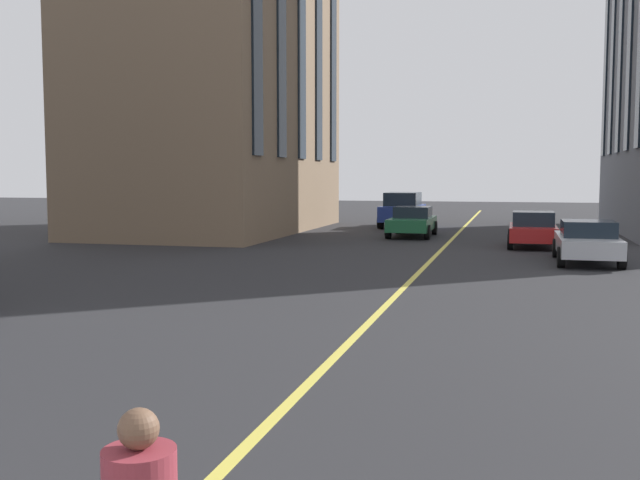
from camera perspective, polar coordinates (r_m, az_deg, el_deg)
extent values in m
cube|color=#D8C64C|center=(20.61, 7.29, -2.83)|extent=(80.00, 0.16, 0.01)
cube|color=#1E6038|center=(34.12, 7.11, 1.26)|extent=(4.40, 1.80, 0.55)
cube|color=#19232D|center=(34.30, 7.17, 2.16)|extent=(1.85, 1.58, 0.50)
cylinder|color=black|center=(32.59, 8.27, 0.59)|extent=(0.64, 0.22, 0.64)
cylinder|color=black|center=(32.83, 5.27, 0.65)|extent=(0.64, 0.22, 0.64)
cylinder|color=black|center=(35.47, 8.80, 0.94)|extent=(0.64, 0.22, 0.64)
cylinder|color=black|center=(35.69, 6.04, 0.99)|extent=(0.64, 0.22, 0.64)
cube|color=navy|center=(40.23, 6.39, 2.10)|extent=(4.70, 1.95, 0.80)
cube|color=#19232D|center=(40.20, 6.40, 3.17)|extent=(2.58, 1.72, 0.70)
cylinder|color=black|center=(38.59, 7.42, 1.37)|extent=(0.76, 0.27, 0.76)
cylinder|color=black|center=(38.88, 4.68, 1.42)|extent=(0.76, 0.27, 0.76)
cylinder|color=black|center=(41.67, 7.97, 1.63)|extent=(0.76, 0.27, 0.76)
cylinder|color=black|center=(41.93, 5.43, 1.68)|extent=(0.76, 0.27, 0.76)
cube|color=#B7BABF|center=(25.14, 19.87, -0.32)|extent=(4.40, 1.80, 0.55)
cube|color=#19232D|center=(24.88, 19.95, 0.83)|extent=(1.85, 1.58, 0.50)
cylinder|color=black|center=(26.55, 17.72, -0.59)|extent=(0.64, 0.22, 0.64)
cylinder|color=black|center=(26.69, 21.43, -0.67)|extent=(0.64, 0.22, 0.64)
cylinder|color=black|center=(23.66, 18.08, -1.26)|extent=(0.64, 0.22, 0.64)
cylinder|color=black|center=(23.83, 22.23, -1.34)|extent=(0.64, 0.22, 0.64)
cube|color=#B21E1E|center=(30.05, 16.07, 0.57)|extent=(3.90, 1.75, 0.55)
cube|color=#19232D|center=(29.82, 16.10, 1.59)|extent=(1.64, 1.54, 0.55)
cylinder|color=black|center=(31.35, 14.47, 0.27)|extent=(0.60, 0.21, 0.60)
cylinder|color=black|center=(31.39, 17.54, 0.21)|extent=(0.60, 0.21, 0.60)
cylinder|color=black|center=(28.78, 14.44, -0.13)|extent=(0.60, 0.21, 0.60)
cylinder|color=black|center=(28.83, 17.78, -0.21)|extent=(0.60, 0.21, 0.60)
sphere|color=brown|center=(3.96, -13.80, -13.94)|extent=(0.21, 0.21, 0.21)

